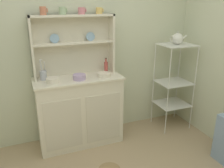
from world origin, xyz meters
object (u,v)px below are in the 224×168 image
Objects in this scene: bowl_mixing_large at (53,80)px; bakers_rack at (174,77)px; hutch_cabinet at (80,110)px; cup_terracotta_0 at (43,11)px; utensil_jar at (43,75)px; jam_bottle at (106,67)px; porcelain_teapot at (177,39)px; hutch_shelf_unit at (73,41)px.

bakers_rack is at bearing 0.36° from bowl_mixing_large.
hutch_cabinet is at bearing 177.37° from bakers_rack.
cup_terracotta_0 is 0.63× the size of bowl_mixing_large.
utensil_jar is (-0.07, -0.04, -0.72)m from cup_terracotta_0.
bakers_rack is at bearing -8.73° from jam_bottle.
cup_terracotta_0 is (-1.69, 0.19, 0.92)m from bakers_rack.
cup_terracotta_0 reaches higher than porcelain_teapot.
hutch_shelf_unit is 0.56m from bowl_mixing_large.
cup_terracotta_0 is at bearing 159.43° from hutch_cabinet.
cup_terracotta_0 is 0.78m from bowl_mixing_large.
hutch_shelf_unit is 4.16× the size of porcelain_teapot.
hutch_cabinet is at bearing -20.57° from cup_terracotta_0.
jam_bottle is (0.72, -0.04, -0.71)m from cup_terracotta_0.
hutch_shelf_unit reaches higher than bowl_mixing_large.
hutch_cabinet is 1.61m from porcelain_teapot.
jam_bottle is (0.40, 0.09, 0.51)m from hutch_cabinet.
jam_bottle reaches higher than hutch_cabinet.
porcelain_teapot is at bearing -9.44° from hutch_shelf_unit.
bowl_mixing_large is at bearing -166.85° from hutch_cabinet.
bakers_rack is 1.78m from utensil_jar.
bowl_mixing_large is at bearing -142.83° from hutch_shelf_unit.
hutch_shelf_unit reaches higher than jam_bottle.
bowl_mixing_large reaches higher than hutch_cabinet.
cup_terracotta_0 is at bearing 173.77° from bakers_rack.
porcelain_teapot reaches higher than hutch_cabinet.
hutch_shelf_unit is 1.50m from bakers_rack.
bowl_mixing_large is at bearing -179.64° from porcelain_teapot.
cup_terracotta_0 reaches higher than bakers_rack.
hutch_shelf_unit is 1.39m from porcelain_teapot.
bowl_mixing_large is at bearing -60.92° from utensil_jar.
bakers_rack is at bearing -2.63° from hutch_cabinet.
bakers_rack is at bearing 0.00° from porcelain_teapot.
hutch_cabinet is at bearing 177.37° from porcelain_teapot.
bakers_rack is 8.48× the size of bowl_mixing_large.
bakers_rack is 1.00m from jam_bottle.
jam_bottle is at bearing 12.25° from hutch_cabinet.
hutch_cabinet is 7.41× the size of bowl_mixing_large.
porcelain_teapot is at bearing -8.74° from jam_bottle.
jam_bottle is 0.80m from utensil_jar.
utensil_jar is (-1.77, 0.14, 0.19)m from bakers_rack.
utensil_jar is at bearing 119.08° from bowl_mixing_large.
hutch_cabinet is 4.27× the size of utensil_jar.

